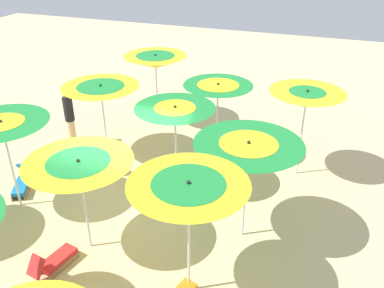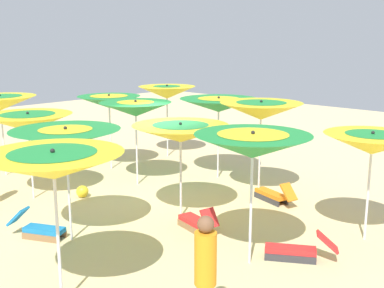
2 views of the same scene
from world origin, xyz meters
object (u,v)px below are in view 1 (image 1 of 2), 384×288
Objects in this scene: beach_umbrella_6 at (175,115)px; beach_umbrella_1 at (188,194)px; beach_umbrella_5 at (79,170)px; lounger_4 at (22,183)px; beach_umbrella_7 at (218,91)px; beach_ball at (121,169)px; beach_umbrella_11 at (156,61)px; beachgoer_0 at (70,117)px; beach_umbrella_9 at (2,128)px; lounger_0 at (55,261)px; beach_umbrella_2 at (248,152)px; beach_umbrella_3 at (306,99)px; beach_umbrella_10 at (101,93)px.

beach_umbrella_1 is at bearing 115.12° from beach_umbrella_6.
lounger_4 is at bearing -24.33° from beach_umbrella_5.
lounger_4 is (4.40, 3.33, -1.95)m from beach_umbrella_7.
beach_ball is (3.24, -3.31, -2.12)m from beach_umbrella_1.
beach_umbrella_11 reaches higher than lounger_4.
beachgoer_0 is at bearing -38.41° from beach_umbrella_1.
beach_umbrella_9 is at bearing 7.40° from lounger_4.
lounger_0 is at bearing 40.49° from beachgoer_0.
beach_umbrella_5 is 5.04m from beachgoer_0.
lounger_0 is 3.32m from lounger_4.
beach_umbrella_5 is 0.94× the size of beach_umbrella_7.
beach_umbrella_2 is 0.96× the size of beach_umbrella_3.
beach_umbrella_1 is at bearing 134.40° from beach_ball.
beach_ball is at bearing 18.42° from lounger_0.
beach_umbrella_9 is (4.01, 3.91, 0.01)m from beach_umbrella_7.
beach_umbrella_3 reaches higher than beach_umbrella_2.
beach_umbrella_5 is 1.78× the size of lounger_4.
beach_umbrella_3 is 1.02× the size of beach_umbrella_11.
lounger_0 is (-1.35, 4.56, -1.81)m from beach_umbrella_10.
lounger_4 is 2.62m from beach_ball.
beach_umbrella_6 is at bearing 84.36° from beachgoer_0.
beach_umbrella_5 is 0.93× the size of beach_umbrella_6.
beach_umbrella_9 is at bearing -13.27° from beach_umbrella_1.
beach_umbrella_3 is at bearing 88.51° from lounger_4.
beach_umbrella_11 is 3.34m from beachgoer_0.
beach_umbrella_5 is at bearing 70.08° from beach_umbrella_6.
beach_umbrella_3 is 2.42m from beach_umbrella_7.
beach_umbrella_6 is at bearing -30.70° from beach_umbrella_2.
beach_umbrella_1 is 1.03× the size of beach_umbrella_11.
beach_umbrella_9 reaches higher than beachgoer_0.
beach_umbrella_6 is 7.57× the size of beach_ball.
beach_umbrella_1 is at bearing 62.48° from beachgoer_0.
beach_umbrella_11 is (3.61, -6.83, -0.07)m from beach_umbrella_1.
beach_ball is at bearing 136.09° from beach_umbrella_10.
beach_ball is (0.77, -2.86, -1.83)m from beach_umbrella_5.
beach_umbrella_7 reaches higher than beach_ball.
lounger_0 is (4.27, 5.37, -2.06)m from beach_umbrella_3.
beach_umbrella_2 is at bearing -172.29° from beach_umbrella_9.
beach_umbrella_3 is 5.42m from beach_ball.
beachgoer_0 is (3.02, -3.91, -1.00)m from beach_umbrella_5.
lounger_4 is (3.87, 1.42, -1.96)m from beach_umbrella_6.
beach_umbrella_5 is 0.90× the size of beach_umbrella_11.
beach_umbrella_5 is 2.00× the size of lounger_0.
beachgoer_0 is (6.95, 0.64, -1.28)m from beach_umbrella_3.
beach_umbrella_2 is 1.02× the size of beach_umbrella_7.
beach_umbrella_9 reaches higher than beach_umbrella_5.
beach_umbrella_7 is at bearing -63.83° from beach_umbrella_2.
beach_umbrella_6 is at bearing 31.74° from beach_umbrella_3.
beach_umbrella_2 is at bearing -44.36° from lounger_0.
beachgoer_0 is at bearing -21.73° from beach_umbrella_2.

